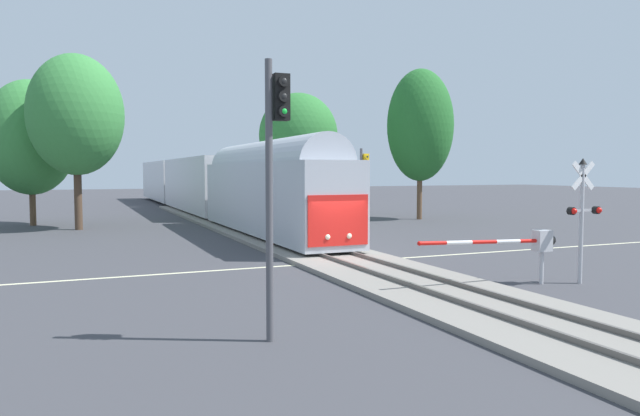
# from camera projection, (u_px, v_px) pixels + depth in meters

# --- Properties ---
(ground_plane) EXTENTS (220.00, 220.00, 0.00)m
(ground_plane) POSITION_uv_depth(u_px,v_px,m) (344.00, 262.00, 23.90)
(ground_plane) COLOR #3D3D42
(road_centre_stripe) EXTENTS (44.00, 0.20, 0.01)m
(road_centre_stripe) POSITION_uv_depth(u_px,v_px,m) (344.00, 262.00, 23.90)
(road_centre_stripe) COLOR beige
(road_centre_stripe) RESTS_ON ground
(railway_track) EXTENTS (4.40, 80.00, 0.32)m
(railway_track) POSITION_uv_depth(u_px,v_px,m) (344.00, 260.00, 23.90)
(railway_track) COLOR gray
(railway_track) RESTS_ON ground
(commuter_train) EXTENTS (3.04, 60.97, 5.16)m
(commuter_train) POSITION_uv_depth(u_px,v_px,m) (202.00, 183.00, 50.32)
(commuter_train) COLOR #B2B7C1
(commuter_train) RESTS_ON railway_track
(crossing_gate_near) EXTENTS (5.35, 0.40, 1.80)m
(crossing_gate_near) POSITION_uv_depth(u_px,v_px,m) (529.00, 243.00, 18.93)
(crossing_gate_near) COLOR #B7B7BC
(crossing_gate_near) RESTS_ON ground
(crossing_signal_mast) EXTENTS (1.36, 0.44, 4.17)m
(crossing_signal_mast) POSITION_uv_depth(u_px,v_px,m) (583.00, 207.00, 19.14)
(crossing_signal_mast) COLOR #B2B2B7
(crossing_signal_mast) RESTS_ON ground
(traffic_signal_far_side) EXTENTS (0.53, 0.38, 5.07)m
(traffic_signal_far_side) POSITION_uv_depth(u_px,v_px,m) (363.00, 177.00, 33.53)
(traffic_signal_far_side) COLOR #4C4C51
(traffic_signal_far_side) RESTS_ON ground
(traffic_signal_near_left) EXTENTS (0.53, 0.38, 6.13)m
(traffic_signal_near_left) POSITION_uv_depth(u_px,v_px,m) (275.00, 155.00, 12.52)
(traffic_signal_near_left) COLOR #4C4C51
(traffic_signal_near_left) RESTS_ON ground
(maple_right_background) EXTENTS (5.14, 5.14, 11.67)m
(maple_right_background) POSITION_uv_depth(u_px,v_px,m) (420.00, 125.00, 44.98)
(maple_right_background) COLOR brown
(maple_right_background) RESTS_ON ground
(elm_centre_background) EXTENTS (6.39, 6.39, 10.10)m
(elm_centre_background) POSITION_uv_depth(u_px,v_px,m) (298.00, 136.00, 47.10)
(elm_centre_background) COLOR #4C3828
(elm_centre_background) RESTS_ON ground
(oak_behind_train) EXTENTS (5.90, 5.90, 11.16)m
(oak_behind_train) POSITION_uv_depth(u_px,v_px,m) (76.00, 115.00, 36.75)
(oak_behind_train) COLOR #4C3828
(oak_behind_train) RESTS_ON ground
(pine_left_background) EXTENTS (5.96, 5.96, 10.01)m
(pine_left_background) POSITION_uv_depth(u_px,v_px,m) (31.00, 138.00, 39.77)
(pine_left_background) COLOR brown
(pine_left_background) RESTS_ON ground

